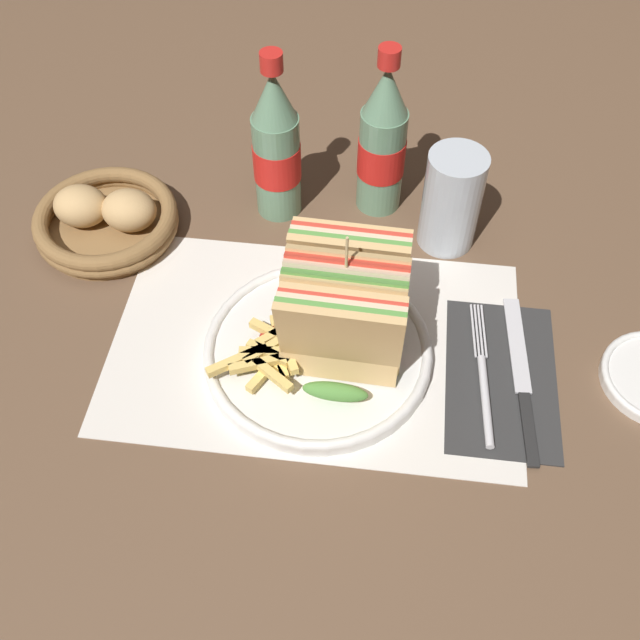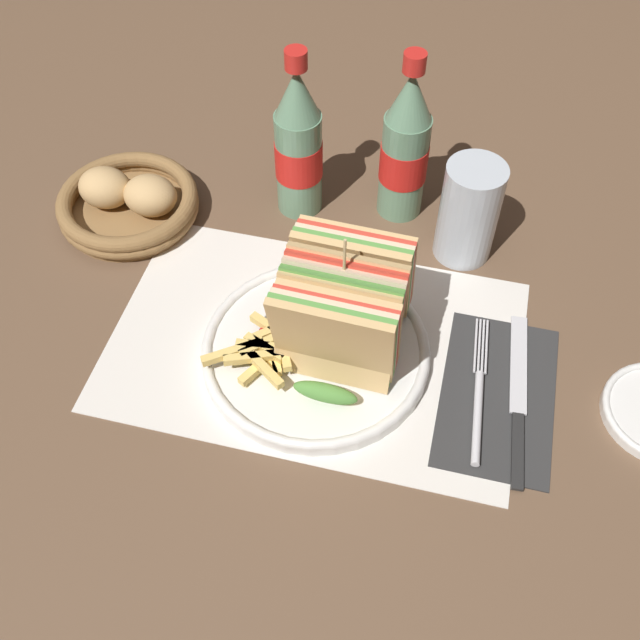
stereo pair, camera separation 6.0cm
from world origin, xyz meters
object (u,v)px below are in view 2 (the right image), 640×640
at_px(plate_main, 316,350).
at_px(club_sandwich, 343,308).
at_px(bread_basket, 128,202).
at_px(coke_bottle_near, 298,146).
at_px(glass_near, 468,217).
at_px(knife, 518,399).
at_px(fork, 478,401).
at_px(coke_bottle_far, 405,149).

height_order(plate_main, club_sandwich, club_sandwich).
bearing_deg(bread_basket, coke_bottle_near, 19.25).
distance_m(coke_bottle_near, glass_near, 0.22).
distance_m(glass_near, bread_basket, 0.43).
height_order(knife, glass_near, glass_near).
relative_size(fork, knife, 0.85).
bearing_deg(plate_main, coke_bottle_near, 108.85).
bearing_deg(fork, bread_basket, 154.78).
xyz_separation_m(coke_bottle_near, coke_bottle_far, (0.13, 0.03, 0.00)).
xyz_separation_m(plate_main, knife, (0.22, -0.01, -0.00)).
height_order(knife, bread_basket, bread_basket).
bearing_deg(club_sandwich, knife, -5.35).
distance_m(coke_bottle_near, bread_basket, 0.23).
relative_size(knife, coke_bottle_far, 0.97).
height_order(knife, coke_bottle_near, coke_bottle_near).
bearing_deg(coke_bottle_far, plate_main, -100.44).
bearing_deg(plate_main, club_sandwich, 22.75).
bearing_deg(knife, glass_near, 108.60).
relative_size(coke_bottle_near, coke_bottle_far, 1.00).
distance_m(club_sandwich, bread_basket, 0.35).
xyz_separation_m(plate_main, coke_bottle_far, (0.05, 0.26, 0.09)).
relative_size(fork, glass_near, 1.43).
bearing_deg(glass_near, plate_main, -124.25).
distance_m(fork, glass_near, 0.23).
xyz_separation_m(fork, bread_basket, (-0.47, 0.18, 0.01)).
height_order(fork, coke_bottle_near, coke_bottle_near).
height_order(plate_main, knife, plate_main).
height_order(fork, glass_near, glass_near).
relative_size(fork, coke_bottle_far, 0.83).
distance_m(club_sandwich, glass_near, 0.22).
bearing_deg(fork, plate_main, 169.13).
bearing_deg(coke_bottle_far, bread_basket, -163.70).
bearing_deg(knife, club_sandwich, 170.76).
distance_m(plate_main, club_sandwich, 0.07).
distance_m(club_sandwich, coke_bottle_far, 0.25).
relative_size(fork, coke_bottle_near, 0.83).
bearing_deg(bread_basket, coke_bottle_far, 16.30).
xyz_separation_m(fork, coke_bottle_far, (-0.13, 0.28, 0.09)).
height_order(plate_main, glass_near, glass_near).
bearing_deg(plate_main, fork, -6.97).
xyz_separation_m(plate_main, coke_bottle_near, (-0.08, 0.23, 0.09)).
height_order(plate_main, coke_bottle_far, coke_bottle_far).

